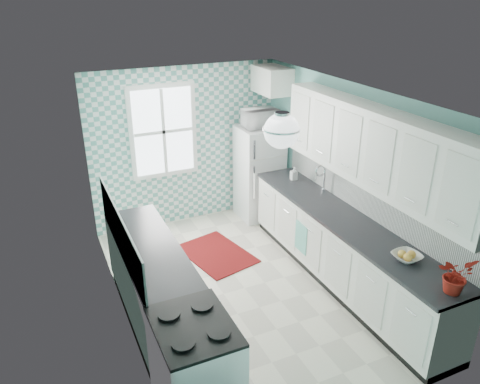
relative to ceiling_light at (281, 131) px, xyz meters
name	(u,v)px	position (x,y,z in m)	size (l,w,h in m)	color
floor	(245,289)	(0.00, 0.80, -2.33)	(3.00, 4.40, 0.02)	silver
ceiling	(245,94)	(0.00, 0.80, 0.19)	(3.00, 4.40, 0.02)	white
wall_back	(185,146)	(0.00, 3.01, -1.07)	(3.00, 0.02, 2.50)	#6CB1A9
wall_front	(364,309)	(0.00, -1.41, -1.07)	(3.00, 0.02, 2.50)	#6CB1A9
wall_left	(116,226)	(-1.51, 0.80, -1.07)	(0.02, 4.40, 2.50)	#6CB1A9
wall_right	(350,180)	(1.51, 0.80, -1.07)	(0.02, 4.40, 2.50)	#6CB1A9
accent_wall	(186,147)	(0.00, 2.99, -1.07)	(3.00, 0.01, 2.50)	#569E95
window	(163,131)	(-0.35, 2.96, -0.77)	(1.04, 0.05, 1.44)	white
backsplash_right	(367,196)	(1.49, 0.40, -1.13)	(0.02, 3.60, 0.51)	white
backsplash_left	(120,233)	(-1.49, 0.73, -1.13)	(0.02, 2.15, 0.51)	white
upper_cabinets_right	(375,148)	(1.33, 0.20, -0.42)	(0.33, 3.20, 0.90)	white
upper_cabinet_fridge	(271,80)	(1.30, 2.63, -0.07)	(0.40, 0.74, 0.40)	white
ceiling_light	(281,131)	(0.00, 0.00, 0.00)	(0.34, 0.34, 0.35)	silver
base_cabinets_right	(343,253)	(1.20, 0.40, -1.87)	(0.60, 3.60, 0.90)	white
countertop_right	(345,220)	(1.19, 0.40, -1.40)	(0.63, 3.60, 0.04)	black
base_cabinets_left	(152,285)	(-1.20, 0.73, -1.87)	(0.60, 2.15, 0.90)	white
countertop_left	(150,249)	(-1.19, 0.73, -1.40)	(0.63, 2.15, 0.04)	black
fridge	(259,173)	(1.11, 2.61, -1.56)	(0.67, 0.67, 1.53)	white
stove	(196,369)	(-1.20, -0.74, -1.81)	(0.66, 0.82, 0.99)	white
sink	(312,195)	(1.20, 1.19, -1.39)	(0.53, 0.45, 0.53)	silver
rug	(216,254)	(-0.02, 1.72, -2.32)	(0.77, 1.11, 0.02)	maroon
dish_towel	(301,238)	(0.89, 0.91, -1.84)	(0.02, 0.27, 0.41)	#57B39D
fruit_bowl	(407,257)	(1.20, -0.64, -1.35)	(0.29, 0.29, 0.07)	white
potted_plant	(455,275)	(1.20, -1.24, -1.20)	(0.32, 0.28, 0.36)	#A30E27
soap_bottle	(294,173)	(1.25, 1.76, -1.28)	(0.09, 0.09, 0.20)	#99ADB2
microwave	(260,118)	(1.11, 2.61, -0.64)	(0.52, 0.35, 0.29)	white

